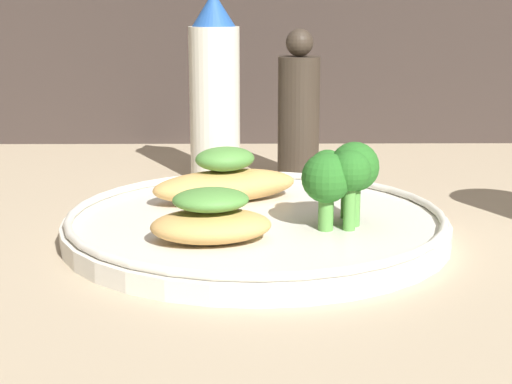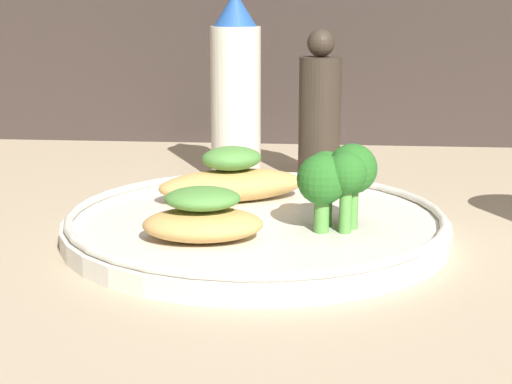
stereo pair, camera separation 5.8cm
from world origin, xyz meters
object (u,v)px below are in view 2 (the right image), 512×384
at_px(pepper_grinder, 320,113).
at_px(broccoli_bunch, 338,177).
at_px(sauce_bottle, 236,91).
at_px(plate, 256,223).

bearing_deg(pepper_grinder, broccoli_bunch, -85.76).
distance_m(broccoli_bunch, pepper_grinder, 0.22).
xyz_separation_m(sauce_bottle, pepper_grinder, (0.08, 0.00, -0.02)).
relative_size(broccoli_bunch, sauce_bottle, 0.34).
bearing_deg(plate, pepper_grinder, 77.52).
height_order(plate, broccoli_bunch, broccoli_bunch).
height_order(broccoli_bunch, pepper_grinder, pepper_grinder).
bearing_deg(broccoli_bunch, plate, 158.86).
distance_m(sauce_bottle, pepper_grinder, 0.08).
xyz_separation_m(plate, sauce_bottle, (-0.04, 0.20, 0.08)).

